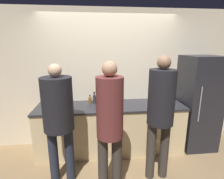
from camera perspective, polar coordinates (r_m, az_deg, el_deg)
name	(u,v)px	position (r m, az deg, el deg)	size (l,w,h in m)	color
ground_plane	(113,161)	(3.25, 0.32, -22.37)	(14.00, 14.00, 0.00)	#8C704C
wall_back	(109,79)	(3.41, -1.04, 3.44)	(5.20, 0.06, 2.60)	beige
counter	(111,127)	(3.36, -0.44, -12.21)	(2.65, 0.72, 0.89)	beige
refrigerator	(198,102)	(3.72, 26.16, -3.82)	(0.62, 0.71, 1.76)	#232328
person_left	(58,113)	(2.46, -17.14, -7.34)	(0.41, 0.41, 1.72)	#232838
person_center	(110,122)	(2.15, -0.72, -10.47)	(0.33, 0.33, 1.77)	#38332D
person_right	(161,108)	(2.51, 15.60, -5.86)	(0.37, 0.37, 1.81)	#38332D
fruit_bowl	(106,101)	(3.29, -1.81, -3.65)	(0.28, 0.28, 0.12)	brown
utensil_crock	(158,97)	(3.56, 14.91, -2.32)	(0.13, 0.13, 0.31)	#3D424C
bottle_dark	(94,99)	(3.25, -5.79, -3.10)	(0.06, 0.06, 0.22)	#333338
bottle_amber	(90,100)	(3.29, -7.20, -3.43)	(0.06, 0.06, 0.16)	brown
bottle_green	(61,100)	(3.34, -16.46, -3.29)	(0.07, 0.07, 0.20)	#236033
cup_black	(112,104)	(3.10, 0.00, -4.82)	(0.09, 0.09, 0.08)	#28282D
cup_yellow	(49,102)	(3.36, -19.88, -3.98)	(0.08, 0.08, 0.10)	gold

